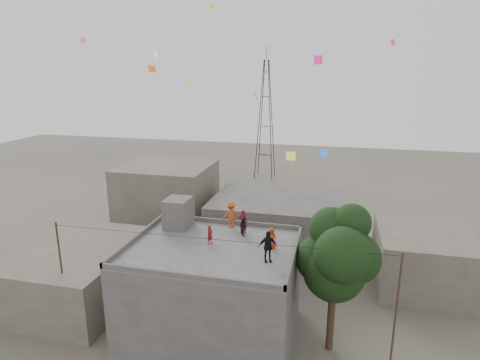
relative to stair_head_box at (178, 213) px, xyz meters
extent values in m
plane|color=#4D483F|center=(3.20, -2.60, -7.10)|extent=(140.00, 140.00, 0.00)
cube|color=#474542|center=(3.20, -2.60, -4.10)|extent=(10.00, 8.00, 6.00)
cube|color=#514F4C|center=(3.20, -2.60, -1.05)|extent=(10.00, 8.00, 0.10)
cube|color=#474542|center=(3.20, 1.32, -0.85)|extent=(10.00, 0.15, 0.30)
cube|color=#474542|center=(3.20, -6.53, -0.85)|extent=(10.00, 0.15, 0.30)
cube|color=#474542|center=(8.12, -2.60, -0.85)|extent=(0.15, 8.00, 0.30)
cube|color=#474542|center=(-1.72, -2.60, -0.85)|extent=(0.15, 8.00, 0.30)
cube|color=#474542|center=(0.00, 0.00, 0.00)|extent=(1.60, 1.80, 2.00)
cube|color=#575145|center=(-7.80, -0.60, -5.10)|extent=(8.00, 10.00, 4.00)
cube|color=#474542|center=(5.20, 11.40, -4.60)|extent=(12.00, 9.00, 5.00)
cube|color=#575145|center=(-6.80, 13.40, -3.60)|extent=(9.00, 8.00, 7.00)
cube|color=#575145|center=(17.20, 7.40, -4.90)|extent=(7.00, 8.00, 4.40)
cylinder|color=black|center=(10.40, -2.10, -5.10)|extent=(0.44, 0.44, 4.00)
cylinder|color=black|center=(10.55, -2.00, -3.50)|extent=(0.64, 0.91, 2.14)
sphere|color=black|center=(10.40, -2.10, -1.90)|extent=(3.60, 3.60, 3.60)
sphere|color=black|center=(11.50, -1.80, -1.10)|extent=(3.00, 3.00, 3.00)
sphere|color=black|center=(9.50, -1.60, -1.50)|extent=(2.80, 2.80, 2.80)
sphere|color=black|center=(10.80, -2.90, -0.50)|extent=(3.20, 3.20, 3.20)
sphere|color=black|center=(10.10, -1.20, 0.30)|extent=(2.60, 2.60, 2.60)
sphere|color=black|center=(11.20, -1.50, 0.90)|extent=(2.20, 2.20, 2.20)
cylinder|color=black|center=(-6.30, -4.10, -3.40)|extent=(0.12, 0.12, 7.40)
cylinder|color=black|center=(13.70, -3.60, -3.40)|extent=(0.12, 0.12, 7.40)
cylinder|color=black|center=(3.70, -3.85, 0.10)|extent=(20.00, 0.52, 0.02)
cylinder|color=black|center=(-1.65, 36.55, 1.90)|extent=(1.27, 1.27, 18.01)
cylinder|color=black|center=(0.05, 36.55, 1.90)|extent=(1.27, 1.27, 18.01)
cylinder|color=black|center=(0.05, 38.25, 1.90)|extent=(1.27, 1.27, 18.01)
cylinder|color=black|center=(-1.65, 38.25, 1.90)|extent=(1.27, 1.27, 18.01)
cube|color=black|center=(-0.80, 37.40, -3.50)|extent=(2.36, 0.08, 0.08)
cube|color=black|center=(-0.80, 37.40, -3.50)|extent=(0.08, 2.36, 0.08)
cube|color=black|center=(-0.80, 37.40, 1.00)|extent=(1.81, 0.08, 0.08)
cube|color=black|center=(-0.80, 37.40, 1.00)|extent=(0.08, 1.81, 0.08)
cube|color=black|center=(-0.80, 37.40, 5.50)|extent=(1.26, 0.08, 0.08)
cube|color=black|center=(-0.80, 37.40, 5.50)|extent=(0.08, 1.26, 0.08)
cube|color=black|center=(-0.80, 37.40, 9.10)|extent=(0.82, 0.08, 0.08)
cube|color=black|center=(-0.80, 37.40, 9.10)|extent=(0.08, 0.82, 0.08)
cylinder|color=black|center=(-0.80, 37.40, 11.90)|extent=(0.08, 0.08, 2.00)
imported|color=maroon|center=(4.51, -0.01, -0.21)|extent=(0.63, 0.46, 1.58)
imported|color=#AA3813|center=(6.70, -1.88, -0.36)|extent=(0.69, 0.51, 1.29)
imported|color=black|center=(4.62, -0.33, -0.42)|extent=(0.68, 0.71, 1.16)
imported|color=black|center=(6.75, -3.63, -0.10)|extent=(1.14, 0.83, 1.80)
imported|color=#C44816|center=(3.49, 0.80, -0.11)|extent=(1.33, 1.11, 1.79)
imported|color=maroon|center=(2.93, -2.12, -0.41)|extent=(0.43, 0.51, 1.18)
plane|color=#E34617|center=(-1.92, 1.26, 9.34)|extent=(0.56, 0.61, 0.45)
plane|color=#E1238B|center=(8.65, 2.64, 9.88)|extent=(0.56, 0.24, 0.55)
plane|color=yellow|center=(-0.94, 11.40, 14.55)|extent=(0.44, 0.33, 0.37)
plane|color=blue|center=(9.27, 3.38, 3.85)|extent=(0.50, 0.31, 0.47)
plane|color=white|center=(-3.62, 5.50, 10.42)|extent=(0.43, 0.33, 0.44)
plane|color=green|center=(4.78, 2.29, 7.70)|extent=(0.25, 0.52, 0.45)
plane|color=red|center=(13.59, 8.72, 11.24)|extent=(0.29, 0.41, 0.39)
plane|color=#EFAA19|center=(0.58, 1.80, 8.59)|extent=(0.47, 0.34, 0.37)
plane|color=#F24CA3|center=(-7.52, 2.35, 11.27)|extent=(0.34, 0.34, 0.32)
plane|color=yellow|center=(7.40, 0.43, 4.18)|extent=(0.61, 0.39, 0.47)
camera|label=1|loc=(10.10, -23.67, 9.19)|focal=30.00mm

